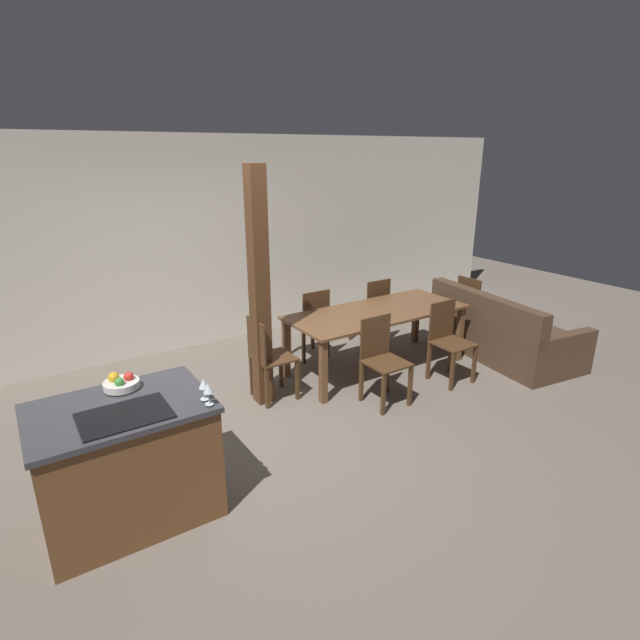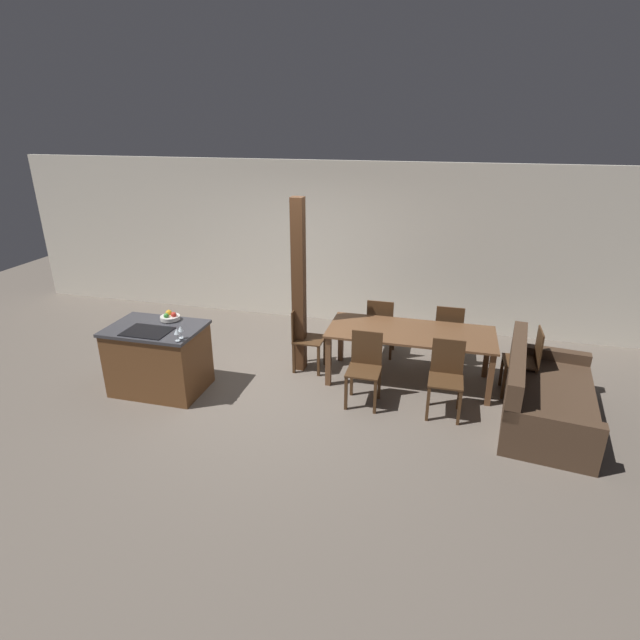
# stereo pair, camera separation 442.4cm
# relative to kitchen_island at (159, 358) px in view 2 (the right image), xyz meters

# --- Properties ---
(ground_plane) EXTENTS (16.00, 16.00, 0.00)m
(ground_plane) POSITION_rel_kitchen_island_xyz_m (1.39, 0.37, -0.44)
(ground_plane) COLOR #665B51
(wall_back) EXTENTS (11.20, 0.08, 2.70)m
(wall_back) POSITION_rel_kitchen_island_xyz_m (1.39, 2.99, 0.91)
(wall_back) COLOR silver
(wall_back) RESTS_ON ground_plane
(kitchen_island) EXTENTS (1.17, 0.81, 0.89)m
(kitchen_island) POSITION_rel_kitchen_island_xyz_m (0.00, 0.00, 0.00)
(kitchen_island) COLOR brown
(kitchen_island) RESTS_ON ground_plane
(fruit_bowl) EXTENTS (0.25, 0.25, 0.11)m
(fruit_bowl) POSITION_rel_kitchen_island_xyz_m (0.08, 0.25, 0.48)
(fruit_bowl) COLOR silver
(fruit_bowl) RESTS_ON kitchen_island
(wine_glass_near) EXTENTS (0.07, 0.07, 0.15)m
(wine_glass_near) POSITION_rel_kitchen_island_xyz_m (0.51, -0.33, 0.56)
(wine_glass_near) COLOR silver
(wine_glass_near) RESTS_ON kitchen_island
(wine_glass_middle) EXTENTS (0.07, 0.07, 0.15)m
(wine_glass_middle) POSITION_rel_kitchen_island_xyz_m (0.51, -0.24, 0.56)
(wine_glass_middle) COLOR silver
(wine_glass_middle) RESTS_ON kitchen_island
(dining_table) EXTENTS (2.16, 0.90, 0.73)m
(dining_table) POSITION_rel_kitchen_island_xyz_m (3.09, 1.04, 0.20)
(dining_table) COLOR brown
(dining_table) RESTS_ON ground_plane
(dining_chair_near_left) EXTENTS (0.40, 0.40, 0.90)m
(dining_chair_near_left) POSITION_rel_kitchen_island_xyz_m (2.61, 0.36, 0.04)
(dining_chair_near_left) COLOR #472D19
(dining_chair_near_left) RESTS_ON ground_plane
(dining_chair_near_right) EXTENTS (0.40, 0.40, 0.90)m
(dining_chair_near_right) POSITION_rel_kitchen_island_xyz_m (3.58, 0.36, 0.04)
(dining_chair_near_right) COLOR #472D19
(dining_chair_near_right) RESTS_ON ground_plane
(dining_chair_far_left) EXTENTS (0.40, 0.40, 0.90)m
(dining_chair_far_left) POSITION_rel_kitchen_island_xyz_m (2.61, 1.72, 0.04)
(dining_chair_far_left) COLOR #472D19
(dining_chair_far_left) RESTS_ON ground_plane
(dining_chair_far_right) EXTENTS (0.40, 0.40, 0.90)m
(dining_chair_far_right) POSITION_rel_kitchen_island_xyz_m (3.58, 1.72, 0.04)
(dining_chair_far_right) COLOR #472D19
(dining_chair_far_right) RESTS_ON ground_plane
(dining_chair_head_end) EXTENTS (0.40, 0.40, 0.90)m
(dining_chair_head_end) POSITION_rel_kitchen_island_xyz_m (1.65, 1.04, 0.04)
(dining_chair_head_end) COLOR #472D19
(dining_chair_head_end) RESTS_ON ground_plane
(dining_chair_foot_end) EXTENTS (0.40, 0.40, 0.90)m
(dining_chair_foot_end) POSITION_rel_kitchen_island_xyz_m (4.54, 1.04, 0.04)
(dining_chair_foot_end) COLOR #472D19
(dining_chair_foot_end) RESTS_ON ground_plane
(couch) EXTENTS (1.19, 1.95, 0.84)m
(couch) POSITION_rel_kitchen_island_xyz_m (4.70, 0.48, -0.17)
(couch) COLOR #473323
(couch) RESTS_ON ground_plane
(timber_post) EXTENTS (0.16, 0.16, 2.39)m
(timber_post) POSITION_rel_kitchen_island_xyz_m (1.58, 1.03, 0.75)
(timber_post) COLOR #4C2D19
(timber_post) RESTS_ON ground_plane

